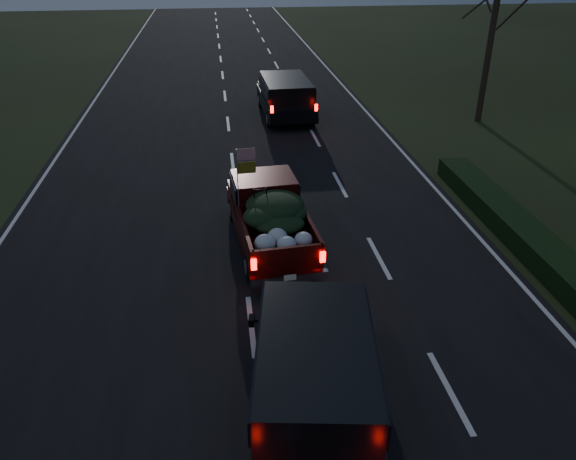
{
  "coord_description": "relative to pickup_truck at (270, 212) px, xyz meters",
  "views": [
    {
      "loc": [
        -0.47,
        -10.01,
        7.71
      ],
      "look_at": [
        1.08,
        1.98,
        1.3
      ],
      "focal_mm": 35.0,
      "sensor_mm": 36.0,
      "label": 1
    }
  ],
  "objects": [
    {
      "name": "lead_suv",
      "position": [
        1.96,
        12.06,
        0.17
      ],
      "size": [
        2.28,
        5.18,
        1.47
      ],
      "rotation": [
        0.0,
        0.0,
        0.03
      ],
      "color": "black",
      "rests_on": "ground"
    },
    {
      "name": "road_asphalt",
      "position": [
        -0.8,
        -3.74,
        -0.93
      ],
      "size": [
        14.0,
        120.0,
        0.02
      ],
      "primitive_type": "cube",
      "color": "black",
      "rests_on": "ground"
    },
    {
      "name": "ground",
      "position": [
        -0.8,
        -3.74,
        -0.94
      ],
      "size": [
        120.0,
        120.0,
        0.0
      ],
      "primitive_type": "plane",
      "color": "black",
      "rests_on": "ground"
    },
    {
      "name": "hedge_row",
      "position": [
        7.0,
        -0.74,
        -0.64
      ],
      "size": [
        1.0,
        10.0,
        0.6
      ],
      "primitive_type": "cube",
      "color": "black",
      "rests_on": "ground"
    },
    {
      "name": "rear_suv",
      "position": [
        0.16,
        -6.42,
        0.12
      ],
      "size": [
        2.74,
        5.14,
        1.4
      ],
      "rotation": [
        0.0,
        0.0,
        -0.15
      ],
      "color": "black",
      "rests_on": "ground"
    },
    {
      "name": "bare_tree_far",
      "position": [
        10.7,
        10.26,
        4.29
      ],
      "size": [
        3.6,
        3.6,
        7.0
      ],
      "color": "black",
      "rests_on": "ground"
    },
    {
      "name": "pickup_truck",
      "position": [
        0.0,
        0.0,
        0.0
      ],
      "size": [
        2.22,
        4.94,
        2.52
      ],
      "rotation": [
        0.0,
        0.0,
        0.08
      ],
      "color": "#3A0A08",
      "rests_on": "ground"
    }
  ]
}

